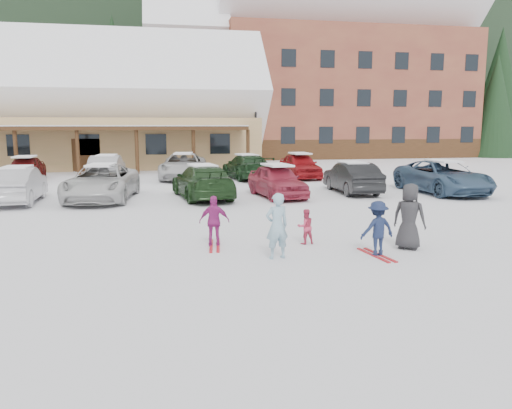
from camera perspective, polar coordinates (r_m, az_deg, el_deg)
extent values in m
plane|color=white|center=(12.58, -0.48, -5.25)|extent=(160.00, 160.00, 0.00)
cube|color=black|center=(98.30, -10.06, 18.27)|extent=(300.00, 70.00, 38.00)
cube|color=tan|center=(40.57, -20.75, 6.66)|extent=(28.00, 10.00, 3.60)
cube|color=#422814|center=(34.45, -22.57, 8.05)|extent=(25.20, 2.60, 0.25)
cube|color=white|center=(40.62, -21.05, 11.92)|extent=(29.12, 9.69, 9.69)
cube|color=brown|center=(53.27, 9.23, 12.09)|extent=(24.00, 14.00, 12.00)
cube|color=brown|center=(50.07, -8.01, 10.60)|extent=(7.00, 12.60, 9.00)
cube|color=white|center=(54.44, 9.48, 21.26)|extent=(24.96, 13.57, 13.57)
cube|color=#422814|center=(46.77, 12.02, 6.19)|extent=(24.00, 0.10, 1.80)
cylinder|color=black|center=(37.37, -0.04, 8.53)|extent=(0.16, 0.16, 5.49)
cube|color=black|center=(37.45, -0.04, 12.93)|extent=(0.50, 0.25, 0.25)
cylinder|color=black|center=(54.57, 25.34, 5.65)|extent=(0.60, 0.60, 1.32)
cone|color=black|center=(54.61, 25.75, 11.53)|extent=(4.84, 4.84, 9.90)
cylinder|color=black|center=(56.64, -2.65, 6.48)|extent=(0.60, 0.60, 1.08)
cone|color=black|center=(56.62, -2.68, 11.13)|extent=(3.96, 3.96, 8.10)
cylinder|color=black|center=(68.41, 21.13, 6.46)|extent=(0.60, 0.60, 1.38)
cone|color=black|center=(68.45, 21.42, 11.37)|extent=(5.06, 5.06, 10.35)
imported|color=#8AB1C3|center=(11.67, 2.41, -2.46)|extent=(0.63, 0.47, 1.56)
imported|color=#C73757|center=(13.20, 5.67, -2.52)|extent=(0.50, 0.42, 0.93)
imported|color=#162040|center=(12.27, 13.71, -2.68)|extent=(0.92, 0.61, 1.33)
cube|color=red|center=(12.42, 13.60, -5.63)|extent=(0.38, 1.41, 0.03)
imported|color=#9E2576|center=(12.89, -4.78, -1.92)|extent=(0.81, 0.41, 1.32)
cube|color=red|center=(13.03, -4.74, -4.71)|extent=(0.37, 1.41, 0.03)
imported|color=#2B2A2D|center=(13.12, 17.11, -1.31)|extent=(0.96, 0.95, 1.68)
imported|color=#B1B1B6|center=(22.16, -25.59, 2.01)|extent=(1.70, 4.46, 1.45)
imported|color=silver|center=(21.75, -17.21, 2.43)|extent=(3.04, 5.59, 1.49)
imported|color=#1D3A1A|center=(21.41, -6.12, 2.60)|extent=(2.67, 5.15, 1.43)
imported|color=#AE3048|center=(21.74, 2.42, 2.72)|extent=(2.19, 4.31, 1.41)
imported|color=black|center=(23.46, 10.93, 3.03)|extent=(1.59, 4.31, 1.41)
imported|color=#385370|center=(24.52, 20.55, 2.97)|extent=(2.65, 5.44, 1.49)
imported|color=maroon|center=(30.54, -24.86, 3.71)|extent=(1.68, 4.09, 1.39)
imported|color=#ABABAF|center=(29.09, -16.65, 4.00)|extent=(1.75, 4.48, 1.45)
imported|color=silver|center=(29.25, -8.29, 4.36)|extent=(3.13, 5.65, 1.50)
imported|color=#173319|center=(29.03, -1.07, 4.33)|extent=(2.56, 5.08, 1.41)
imported|color=#A2151B|center=(29.59, 5.04, 4.45)|extent=(1.84, 4.36, 1.47)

